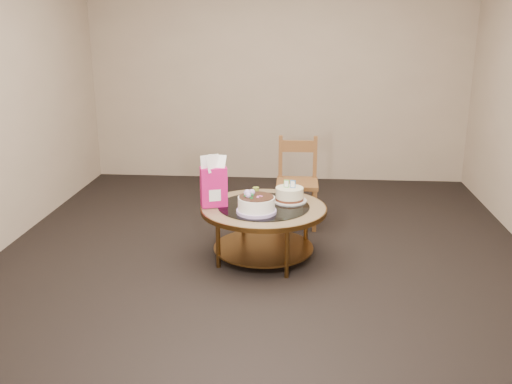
# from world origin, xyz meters

# --- Properties ---
(ground) EXTENTS (5.00, 5.00, 0.00)m
(ground) POSITION_xyz_m (0.00, 0.00, 0.00)
(ground) COLOR black
(ground) RESTS_ON ground
(room_walls) EXTENTS (4.52, 5.02, 2.61)m
(room_walls) POSITION_xyz_m (0.00, 0.00, 1.54)
(room_walls) COLOR tan
(room_walls) RESTS_ON ground
(coffee_table) EXTENTS (1.02, 1.02, 0.46)m
(coffee_table) POSITION_xyz_m (0.00, -0.00, 0.38)
(coffee_table) COLOR brown
(coffee_table) RESTS_ON ground
(decorated_cake) EXTENTS (0.31, 0.31, 0.18)m
(decorated_cake) POSITION_xyz_m (-0.05, -0.17, 0.52)
(decorated_cake) COLOR #BA9FE0
(decorated_cake) RESTS_ON coffee_table
(cream_cake) EXTENTS (0.29, 0.29, 0.18)m
(cream_cake) POSITION_xyz_m (0.20, 0.14, 0.51)
(cream_cake) COLOR silver
(cream_cake) RESTS_ON coffee_table
(gift_bag) EXTENTS (0.23, 0.19, 0.41)m
(gift_bag) POSITION_xyz_m (-0.40, -0.03, 0.66)
(gift_bag) COLOR #DB1482
(gift_bag) RESTS_ON coffee_table
(pillar_candle) EXTENTS (0.11, 0.11, 0.08)m
(pillar_candle) POSITION_xyz_m (-0.09, 0.28, 0.48)
(pillar_candle) COLOR #E0BA5C
(pillar_candle) RESTS_ON coffee_table
(dining_chair) EXTENTS (0.39, 0.39, 0.84)m
(dining_chair) POSITION_xyz_m (0.26, 0.86, 0.42)
(dining_chair) COLOR brown
(dining_chair) RESTS_ON ground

